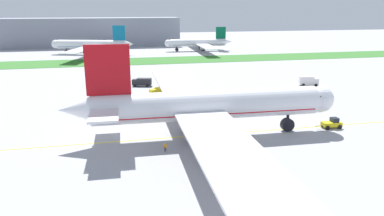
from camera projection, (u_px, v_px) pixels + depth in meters
ground_plane at (220, 139)px, 71.73m from camera, size 600.00×600.00×0.00m
apron_taxi_line at (216, 134)px, 74.18m from camera, size 280.00×0.36×0.01m
grass_median_strip at (155, 61)px, 174.54m from camera, size 320.00×24.00×0.10m
airliner_foreground at (204, 106)px, 71.27m from camera, size 54.75×86.29×18.58m
pushback_tug at (332, 123)px, 77.83m from camera, size 5.87×2.37×2.24m
ground_crew_wingwalker_port at (165, 146)px, 65.18m from camera, size 0.55×0.31×1.59m
service_truck_baggage_loader at (309, 81)px, 119.28m from camera, size 6.39×3.65×3.10m
service_truck_fuel_bowser at (142, 82)px, 118.67m from camera, size 6.52×3.78×2.57m
service_truck_catering_van at (160, 92)px, 104.52m from camera, size 6.31×3.97×2.70m
parked_airliner_far_right at (93, 45)px, 195.86m from camera, size 43.92×70.40×15.41m
parked_airliner_far_outer at (199, 43)px, 212.35m from camera, size 39.95×62.97×13.62m
terminal_building at (93, 32)px, 235.76m from camera, size 111.03×20.00×18.00m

